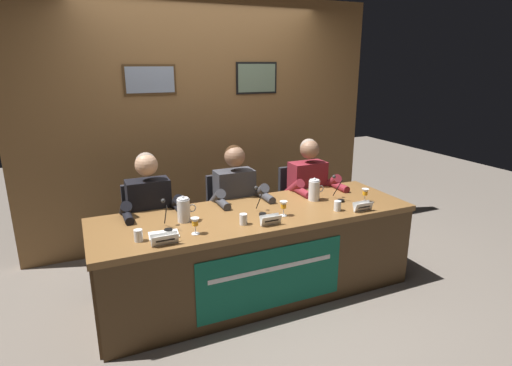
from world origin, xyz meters
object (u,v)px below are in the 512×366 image
conference_table (261,243)px  juice_glass_center (284,206)px  chair_left (149,235)px  juice_glass_left (195,223)px  juice_glass_right (365,193)px  water_cup_right (337,206)px  chair_center (231,222)px  nameplate_right (363,206)px  panelist_right (311,191)px  water_pitcher_right_side (314,190)px  panelist_left (151,213)px  document_stack_left (164,235)px  nameplate_left (165,239)px  water_cup_left (138,236)px  microphone_center (260,205)px  water_cup_center (243,220)px  chair_right (300,210)px  microphone_left (167,220)px  panelist_center (238,201)px  nameplate_center (271,220)px  microphone_right (339,192)px  water_pitcher_left_side (184,210)px

conference_table → juice_glass_center: bearing=-22.3°
chair_left → juice_glass_left: bearing=-76.8°
juice_glass_right → water_cup_right: (-0.35, -0.09, -0.05)m
chair_center → nameplate_right: size_ratio=5.17×
panelist_right → water_pitcher_right_side: panelist_right is taller
panelist_left → document_stack_left: 0.59m
water_cup_right → water_pitcher_right_side: bearing=95.8°
nameplate_left → water_cup_left: water_cup_left is taller
microphone_center → water_cup_center: bearing=-144.2°
panelist_left → chair_right: 1.62m
water_cup_center → water_cup_right: 0.84m
chair_left → chair_right: (1.58, 0.00, 0.00)m
water_cup_right → juice_glass_center: bearing=170.6°
chair_left → panelist_left: size_ratio=0.73×
panelist_right → microphone_center: bearing=-148.7°
conference_table → document_stack_left: (-0.80, -0.07, 0.24)m
juice_glass_center → document_stack_left: size_ratio=0.55×
panelist_right → juice_glass_left: bearing=-154.5°
nameplate_left → microphone_left: bearing=74.8°
water_cup_left → juice_glass_right: 1.97m
conference_table → juice_glass_left: 0.68m
chair_left → panelist_center: (0.79, -0.20, 0.28)m
chair_right → conference_table: bearing=-137.8°
water_cup_center → document_stack_left: (-0.60, 0.03, -0.03)m
juice_glass_left → water_cup_right: (1.22, -0.01, -0.05)m
conference_table → document_stack_left: bearing=-174.8°
conference_table → water_cup_right: water_cup_right is taller
chair_left → nameplate_center: chair_left is taller
panelist_center → microphone_right: 0.92m
panelist_left → juice_glass_center: 1.13m
conference_table → chair_center: (0.00, 0.72, -0.07)m
microphone_center → juice_glass_right: (0.97, -0.11, 0.01)m
water_cup_center → water_pitcher_left_side: water_pitcher_left_side is taller
microphone_left → nameplate_center: size_ratio=1.32×
water_cup_center → nameplate_right: size_ratio=0.50×
chair_center → panelist_center: (0.00, -0.20, 0.28)m
nameplate_center → water_cup_center: (-0.19, 0.09, -0.00)m
water_pitcher_left_side → chair_right: bearing=22.5°
nameplate_left → water_pitcher_right_side: 1.49m
juice_glass_left → water_pitcher_right_side: bearing=14.5°
water_cup_right → water_pitcher_right_side: (-0.03, 0.32, 0.06)m
juice_glass_left → panelist_right: (1.38, 0.66, -0.12)m
panelist_left → nameplate_right: 1.78m
water_cup_center → microphone_center: microphone_center is taller
water_pitcher_left_side → panelist_left: bearing=116.8°
microphone_left → panelist_center: bearing=32.9°
panelist_left → microphone_right: panelist_left is taller
nameplate_right → chair_right: bearing=92.0°
nameplate_right → juice_glass_center: bearing=165.5°
water_cup_center → water_pitcher_left_side: bearing=147.9°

